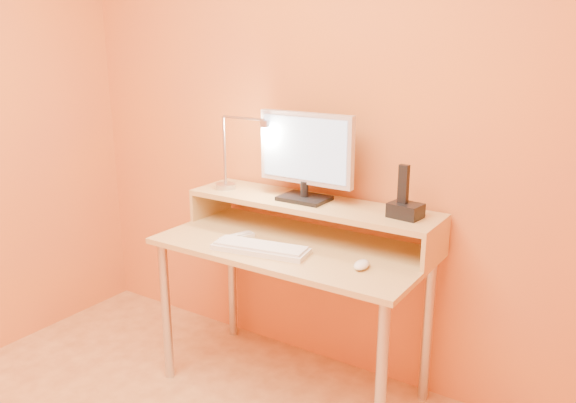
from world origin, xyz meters
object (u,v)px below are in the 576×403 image
Objects in this scene: mouse at (362,265)px; remote_control at (237,237)px; monitor_panel at (306,148)px; phone_dock at (405,210)px; lamp_base at (226,186)px; keyboard at (260,249)px.

remote_control is at bearing 175.20° from mouse.
monitor_panel reaches higher than phone_dock.
phone_dock reaches higher than lamp_base.
mouse is at bearing -14.03° from lamp_base.
remote_control is at bearing -42.42° from lamp_base.
lamp_base is 0.35m from remote_control.
phone_dock is (0.49, -0.01, -0.21)m from monitor_panel.
lamp_base is 1.04× the size of mouse.
phone_dock is 0.78× the size of remote_control.
keyboard is 0.45m from mouse.
phone_dock is at bearing -0.30° from monitor_panel.
keyboard is 4.33× the size of mouse.
lamp_base is 0.89m from mouse.
remote_control is (0.23, -0.21, -0.16)m from lamp_base.
lamp_base is 0.51m from keyboard.
monitor_panel is 0.49m from lamp_base.
lamp_base reaches higher than mouse.
monitor_panel is 0.61m from mouse.
mouse is (-0.08, -0.24, -0.17)m from phone_dock.
phone_dock is at bearing 68.39° from mouse.
monitor_panel is at bearing 144.22° from mouse.
lamp_base is 0.92m from phone_dock.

